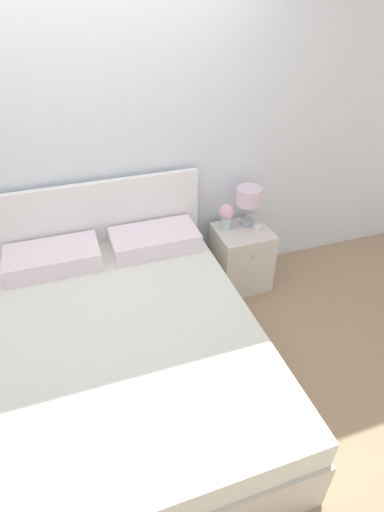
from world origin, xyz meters
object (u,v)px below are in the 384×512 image
object	(u,v)px
table_lamp	(249,199)
teacup	(258,229)
bed	(129,349)
nightstand	(241,257)
flower_vase	(226,215)

from	to	relation	value
table_lamp	teacup	size ratio (longest dim) A/B	3.49
bed	table_lamp	size ratio (longest dim) A/B	6.12
nightstand	teacup	distance (m)	0.32
table_lamp	teacup	xyz separation A→B (m)	(0.04, -0.13, -0.22)
table_lamp	teacup	distance (m)	0.25
bed	nightstand	bearing A→B (deg)	33.09
flower_vase	teacup	world-z (taller)	flower_vase
nightstand	teacup	xyz separation A→B (m)	(0.10, -0.05, 0.30)
nightstand	table_lamp	size ratio (longest dim) A/B	1.62
bed	teacup	size ratio (longest dim) A/B	21.39
bed	teacup	bearing A→B (deg)	29.05
bed	table_lamp	bearing A→B (deg)	34.22
table_lamp	flower_vase	distance (m)	0.22
bed	nightstand	xyz separation A→B (m)	(1.13, 0.73, -0.03)
table_lamp	flower_vase	size ratio (longest dim) A/B	1.56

